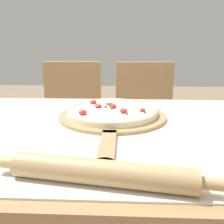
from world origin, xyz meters
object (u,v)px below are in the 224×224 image
at_px(pizza_peel, 112,118).
at_px(rolling_pin, 102,172).
at_px(chair_left, 72,120).
at_px(pizza, 112,111).
at_px(chair_right, 146,122).

distance_m(pizza_peel, rolling_pin, 0.47).
bearing_deg(chair_left, pizza_peel, -70.11).
distance_m(rolling_pin, chair_left, 1.29).
relative_size(pizza_peel, pizza, 1.86).
xyz_separation_m(pizza_peel, rolling_pin, (0.00, -0.47, 0.02)).
bearing_deg(chair_left, chair_right, -2.06).
distance_m(pizza, chair_right, 0.80).
bearing_deg(pizza_peel, rolling_pin, -89.78).
height_order(pizza_peel, chair_right, chair_right).
height_order(rolling_pin, chair_left, chair_left).
bearing_deg(pizza_peel, chair_right, 76.34).
height_order(pizza, chair_left, chair_left).
distance_m(rolling_pin, chair_right, 1.27).
relative_size(pizza_peel, chair_right, 0.71).
bearing_deg(rolling_pin, pizza_peel, 90.22).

